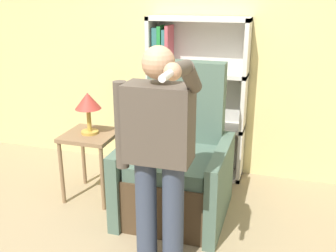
# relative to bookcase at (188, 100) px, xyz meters

# --- Properties ---
(wall_back) EXTENTS (8.00, 0.06, 2.80)m
(wall_back) POSITION_rel_bookcase_xyz_m (-0.03, 0.16, 0.59)
(wall_back) COLOR #DBCC84
(wall_back) RESTS_ON ground_plane
(bookcase) EXTENTS (1.00, 0.28, 1.65)m
(bookcase) POSITION_rel_bookcase_xyz_m (0.00, 0.00, 0.00)
(bookcase) COLOR silver
(bookcase) RESTS_ON ground_plane
(armchair) EXTENTS (0.89, 0.90, 1.30)m
(armchair) POSITION_rel_bookcase_xyz_m (0.12, -0.82, -0.41)
(armchair) COLOR #4C3823
(armchair) RESTS_ON ground_plane
(person_standing) EXTENTS (0.59, 0.78, 1.57)m
(person_standing) POSITION_rel_bookcase_xyz_m (0.19, -1.57, 0.09)
(person_standing) COLOR #384256
(person_standing) RESTS_ON ground_plane
(side_table) EXTENTS (0.47, 0.47, 0.64)m
(side_table) POSITION_rel_bookcase_xyz_m (-0.72, -0.80, -0.28)
(side_table) COLOR #846647
(side_table) RESTS_ON ground_plane
(table_lamp) EXTENTS (0.24, 0.24, 0.38)m
(table_lamp) POSITION_rel_bookcase_xyz_m (-0.72, -0.80, 0.12)
(table_lamp) COLOR gold
(table_lamp) RESTS_ON side_table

